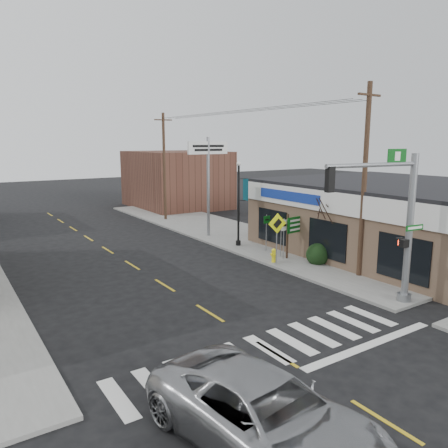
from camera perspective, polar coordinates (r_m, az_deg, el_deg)
ground at (r=14.37m, az=6.85°, el=-16.53°), size 140.00×140.00×0.00m
sidewalk_right at (r=29.29m, az=3.93°, el=-2.13°), size 6.00×38.00×0.13m
center_line at (r=20.62m, az=-7.76°, el=-7.92°), size 0.12×56.00×0.01m
crosswalk at (r=14.64m, az=5.80°, el=-15.94°), size 11.00×2.20×0.01m
thrift_store at (r=28.08m, az=21.84°, el=0.59°), size 12.00×14.00×4.00m
bldg_distant_right at (r=44.75m, az=-6.24°, el=5.83°), size 8.00×10.00×5.60m
suv at (r=10.21m, az=5.39°, el=-23.56°), size 3.57×6.21×1.63m
traffic_signal_pole at (r=18.17m, az=21.94°, el=1.20°), size 4.87×0.38×6.17m
guide_sign at (r=24.77m, az=9.35°, el=-0.60°), size 1.43×0.13×2.50m
fire_hydrant at (r=23.76m, az=6.50°, el=-4.02°), size 0.24×0.24×0.77m
ped_crossing_sign at (r=23.02m, az=6.95°, el=-0.75°), size 1.07×0.08×2.76m
lamp_post at (r=27.06m, az=2.02°, el=3.51°), size 0.68×0.53×5.24m
dance_center_sign at (r=29.81m, az=-2.09°, el=8.11°), size 3.17×0.20×6.74m
bare_tree at (r=23.45m, az=13.44°, el=2.71°), size 2.09×2.09×4.18m
shrub_front at (r=23.90m, az=18.43°, el=-4.31°), size 1.23×1.23×0.92m
shrub_back at (r=23.98m, az=12.13°, el=-3.94°), size 1.23×1.23×0.92m
utility_pole_near at (r=21.65m, az=17.86°, el=5.55°), size 1.59×0.24×9.12m
utility_pole_far at (r=36.68m, az=-7.80°, el=7.56°), size 1.52×0.23×8.73m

